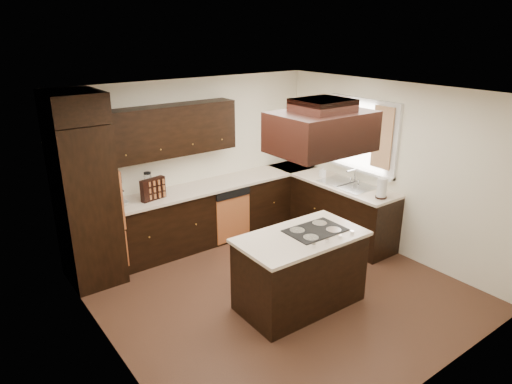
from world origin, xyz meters
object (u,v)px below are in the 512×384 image
(oven_column, at_px, (87,205))
(range_hood, at_px, (321,132))
(spice_rack, at_px, (153,189))
(island, at_px, (300,272))

(oven_column, xyz_separation_m, range_hood, (1.88, -2.25, 1.10))
(oven_column, relative_size, spice_rack, 5.74)
(range_hood, bearing_deg, spice_rack, 112.72)
(island, distance_m, spice_rack, 2.37)
(range_hood, height_order, spice_rack, range_hood)
(island, height_order, spice_rack, spice_rack)
(oven_column, xyz_separation_m, spice_rack, (0.92, 0.02, 0.01))
(island, distance_m, range_hood, 1.73)
(island, relative_size, range_hood, 1.39)
(range_hood, bearing_deg, oven_column, 129.74)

